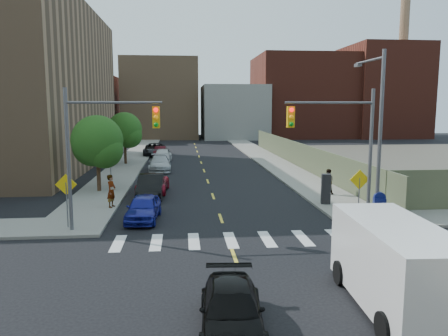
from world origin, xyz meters
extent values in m
plane|color=black|center=(0.00, 0.00, 0.00)|extent=(160.00, 160.00, 0.00)
cube|color=gray|center=(-7.75, 41.50, 0.07)|extent=(3.50, 73.00, 0.15)
cube|color=gray|center=(7.75, 41.50, 0.07)|extent=(3.50, 73.00, 0.15)
cube|color=#656849|center=(9.60, 28.00, 1.25)|extent=(0.12, 44.00, 2.50)
cube|color=#592319|center=(-22.00, 70.00, 6.00)|extent=(14.00, 18.00, 12.00)
cube|color=#8C6B4C|center=(-6.00, 72.00, 7.50)|extent=(14.00, 16.00, 15.00)
cube|color=gray|center=(8.00, 70.00, 5.00)|extent=(12.00, 16.00, 10.00)
cube|color=#592319|center=(22.00, 72.00, 8.00)|extent=(18.00, 18.00, 16.00)
cube|color=#592319|center=(38.00, 70.00, 9.00)|extent=(14.00, 16.00, 18.00)
cylinder|color=#8C6B4C|center=(42.00, 70.00, 14.00)|extent=(1.80, 1.80, 28.00)
cylinder|color=#59595E|center=(-7.50, 6.00, 3.50)|extent=(0.18, 0.18, 7.00)
cylinder|color=#59595E|center=(-5.25, 6.00, 6.30)|extent=(4.50, 0.12, 0.12)
cube|color=#E5A50C|center=(-3.30, 6.00, 5.60)|extent=(0.35, 0.30, 1.05)
cylinder|color=#59595E|center=(7.50, 6.00, 3.50)|extent=(0.18, 0.18, 7.00)
cylinder|color=#59595E|center=(5.25, 6.00, 6.30)|extent=(4.50, 0.12, 0.12)
cube|color=#E5A50C|center=(3.30, 6.00, 5.60)|extent=(0.35, 0.30, 1.05)
cylinder|color=#59595E|center=(8.20, 6.50, 4.50)|extent=(0.20, 0.20, 9.00)
cylinder|color=#59595E|center=(8.20, 8.20, 8.60)|extent=(0.12, 3.50, 0.12)
cube|color=#59595E|center=(8.20, 9.80, 8.50)|extent=(0.25, 0.60, 0.18)
cylinder|color=#59595E|center=(-7.80, 6.50, 1.20)|extent=(0.06, 0.06, 2.40)
cube|color=yellow|center=(-7.80, 6.50, 2.30)|extent=(1.06, 0.04, 1.06)
cylinder|color=#59595E|center=(7.20, 6.50, 1.20)|extent=(0.06, 0.06, 2.40)
cube|color=yellow|center=(7.20, 6.50, 2.30)|extent=(1.06, 0.04, 1.06)
cylinder|color=#59595E|center=(-7.80, 20.00, 1.20)|extent=(0.06, 0.06, 2.40)
cube|color=yellow|center=(-7.80, 20.00, 2.30)|extent=(1.06, 0.04, 1.06)
cylinder|color=#332114|center=(-8.00, 16.00, 1.32)|extent=(0.28, 0.28, 2.64)
sphere|color=#184E16|center=(-8.00, 16.00, 3.72)|extent=(3.60, 3.60, 3.60)
sphere|color=#184E16|center=(-7.50, 15.70, 3.12)|extent=(2.64, 2.64, 2.64)
sphere|color=#184E16|center=(-8.40, 16.40, 3.30)|extent=(2.88, 2.88, 2.88)
cylinder|color=#332114|center=(-8.00, 31.00, 1.32)|extent=(0.28, 0.28, 2.64)
sphere|color=#184E16|center=(-8.00, 31.00, 3.72)|extent=(3.60, 3.60, 3.60)
sphere|color=#184E16|center=(-7.50, 30.70, 3.12)|extent=(2.64, 2.64, 2.64)
sphere|color=#184E16|center=(-8.40, 31.40, 3.30)|extent=(2.88, 2.88, 2.88)
imported|color=navy|center=(-4.20, 7.98, 0.69)|extent=(1.90, 4.16, 1.38)
imported|color=black|center=(-4.20, 13.98, 0.78)|extent=(1.70, 4.73, 1.55)
imported|color=maroon|center=(-4.20, 15.63, 0.62)|extent=(2.30, 4.57, 1.24)
imported|color=#ACB0B4|center=(-4.20, 26.28, 0.73)|extent=(2.23, 5.11, 1.46)
imported|color=silver|center=(-4.20, 32.74, 0.78)|extent=(2.06, 4.64, 1.55)
imported|color=#410D14|center=(-4.73, 38.29, 0.63)|extent=(1.51, 3.89, 1.26)
imported|color=black|center=(-5.50, 39.54, 0.78)|extent=(2.61, 5.60, 1.55)
imported|color=black|center=(-0.80, -4.17, 0.62)|extent=(2.03, 4.37, 1.23)
cube|color=white|center=(4.30, -3.25, 1.40)|extent=(2.53, 5.92, 2.46)
cube|color=black|center=(4.42, -1.02, 1.73)|extent=(2.13, 1.45, 1.01)
cylinder|color=black|center=(3.34, -1.30, 0.39)|extent=(0.36, 0.86, 0.85)
cylinder|color=black|center=(5.46, -1.41, 0.39)|extent=(0.36, 0.86, 0.85)
cylinder|color=black|center=(3.15, -5.09, 0.39)|extent=(0.36, 0.86, 0.85)
cube|color=navy|center=(8.31, 6.42, 0.73)|extent=(0.69, 0.58, 1.16)
cylinder|color=navy|center=(8.31, 6.42, 1.34)|extent=(0.64, 0.39, 0.60)
cube|color=black|center=(6.72, 10.38, 1.07)|extent=(0.63, 0.55, 1.85)
imported|color=gray|center=(-6.30, 10.70, 1.13)|extent=(0.64, 0.81, 1.96)
imported|color=gray|center=(7.83, 13.26, 1.02)|extent=(0.98, 0.85, 1.73)
camera|label=1|loc=(-2.09, -15.31, 6.13)|focal=35.00mm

